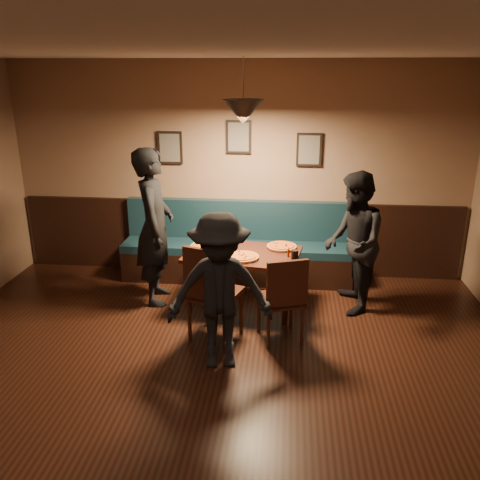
{
  "coord_description": "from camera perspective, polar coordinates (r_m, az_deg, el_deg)",
  "views": [
    {
      "loc": [
        0.65,
        -2.98,
        2.68
      ],
      "look_at": [
        0.16,
        2.03,
        0.95
      ],
      "focal_mm": 37.54,
      "sensor_mm": 36.0,
      "label": 1
    }
  ],
  "objects": [
    {
      "name": "booth_bench",
      "position": [
        6.59,
        -0.38,
        -0.38
      ],
      "size": [
        3.0,
        0.6,
        1.0
      ],
      "primitive_type": null,
      "color": "#0F232D",
      "rests_on": "ground"
    },
    {
      "name": "chair_near_right",
      "position": [
        5.15,
        4.66,
        -6.52
      ],
      "size": [
        0.53,
        0.53,
        0.94
      ],
      "primitive_type": null,
      "rotation": [
        0.0,
        0.0,
        0.33
      ],
      "color": "black",
      "rests_on": "floor"
    },
    {
      "name": "picture_left",
      "position": [
        6.71,
        -7.95,
        10.36
      ],
      "size": [
        0.32,
        0.04,
        0.42
      ],
      "primitive_type": "cube",
      "color": "black",
      "rests_on": "wall_back"
    },
    {
      "name": "napkin_a",
      "position": [
        6.06,
        -4.78,
        -0.37
      ],
      "size": [
        0.16,
        0.16,
        0.01
      ],
      "primitive_type": "cube",
      "rotation": [
        0.0,
        0.0,
        -0.23
      ],
      "color": "#1C6B21",
      "rests_on": "dining_table"
    },
    {
      "name": "tabasco_bottle",
      "position": [
        5.62,
        5.52,
        -1.37
      ],
      "size": [
        0.03,
        0.03,
        0.11
      ],
      "primitive_type": "cylinder",
      "rotation": [
        0.0,
        0.0,
        0.17
      ],
      "color": "maroon",
      "rests_on": "dining_table"
    },
    {
      "name": "napkin_b",
      "position": [
        5.58,
        -5.6,
        -2.11
      ],
      "size": [
        0.18,
        0.18,
        0.01
      ],
      "primitive_type": "cube",
      "rotation": [
        0.0,
        0.0,
        -0.47
      ],
      "color": "#1E7125",
      "rests_on": "dining_table"
    },
    {
      "name": "pizza_b",
      "position": [
        5.56,
        0.32,
        -1.91
      ],
      "size": [
        0.43,
        0.43,
        0.04
      ],
      "primitive_type": "cylinder",
      "rotation": [
        0.0,
        0.0,
        0.23
      ],
      "color": "#C25A24",
      "rests_on": "dining_table"
    },
    {
      "name": "diner_left",
      "position": [
        5.93,
        -9.68,
        1.47
      ],
      "size": [
        0.54,
        0.73,
        1.85
      ],
      "primitive_type": "imported",
      "rotation": [
        0.0,
        0.0,
        1.71
      ],
      "color": "black",
      "rests_on": "floor"
    },
    {
      "name": "ceiling",
      "position": [
        3.06,
        -7.2,
        21.04
      ],
      "size": [
        7.0,
        7.0,
        0.0
      ],
      "primitive_type": "plane",
      "rotation": [
        3.14,
        0.0,
        0.0
      ],
      "color": "silver",
      "rests_on": "ground"
    },
    {
      "name": "picture_center",
      "position": [
        6.54,
        -0.15,
        11.65
      ],
      "size": [
        0.32,
        0.04,
        0.42
      ],
      "primitive_type": "cube",
      "color": "black",
      "rests_on": "wall_back"
    },
    {
      "name": "pendant_lamp",
      "position": [
        5.41,
        0.38,
        14.38
      ],
      "size": [
        0.44,
        0.44,
        0.25
      ],
      "primitive_type": "cone",
      "rotation": [
        3.14,
        0.0,
        0.0
      ],
      "color": "black",
      "rests_on": "ceiling"
    },
    {
      "name": "pizza_c",
      "position": [
        5.9,
        4.76,
        -0.73
      ],
      "size": [
        0.44,
        0.44,
        0.04
      ],
      "primitive_type": "cylinder",
      "rotation": [
        0.0,
        0.0,
        -0.3
      ],
      "color": "#C66225",
      "rests_on": "dining_table"
    },
    {
      "name": "dining_table",
      "position": [
        5.88,
        0.34,
        -4.53
      ],
      "size": [
        1.38,
        1.0,
        0.68
      ],
      "primitive_type": "cube",
      "rotation": [
        0.0,
        0.0,
        -0.15
      ],
      "color": "black",
      "rests_on": "floor"
    },
    {
      "name": "chair_near_left",
      "position": [
        5.15,
        -2.82,
        -5.83
      ],
      "size": [
        0.59,
        0.59,
        1.05
      ],
      "primitive_type": null,
      "rotation": [
        0.0,
        0.0,
        -0.32
      ],
      "color": "black",
      "rests_on": "floor"
    },
    {
      "name": "floor",
      "position": [
        4.06,
        -5.46,
        -22.44
      ],
      "size": [
        7.0,
        7.0,
        0.0
      ],
      "primitive_type": "plane",
      "color": "black",
      "rests_on": "ground"
    },
    {
      "name": "diner_front",
      "position": [
        4.6,
        -2.31,
        -5.92
      ],
      "size": [
        1.05,
        0.71,
        1.5
      ],
      "primitive_type": "imported",
      "rotation": [
        0.0,
        0.0,
        0.16
      ],
      "color": "black",
      "rests_on": "floor"
    },
    {
      "name": "wall_back",
      "position": [
        6.64,
        -0.13,
        7.83
      ],
      "size": [
        6.0,
        0.0,
        6.0
      ],
      "primitive_type": "plane",
      "rotation": [
        1.57,
        0.0,
        0.0
      ],
      "color": "#8C704F",
      "rests_on": "ground"
    },
    {
      "name": "pizza_a",
      "position": [
        5.87,
        -4.11,
        -0.82
      ],
      "size": [
        0.44,
        0.44,
        0.04
      ],
      "primitive_type": "cylinder",
      "rotation": [
        0.0,
        0.0,
        -0.37
      ],
      "color": "gold",
      "rests_on": "dining_table"
    },
    {
      "name": "wainscot",
      "position": [
        6.84,
        -0.14,
        0.36
      ],
      "size": [
        5.88,
        0.06,
        1.0
      ],
      "primitive_type": "cube",
      "color": "black",
      "rests_on": "ground"
    },
    {
      "name": "soda_glass",
      "position": [
        5.4,
        6.22,
        -1.98
      ],
      "size": [
        0.1,
        0.1,
        0.17
      ],
      "primitive_type": "cylinder",
      "rotation": [
        0.0,
        0.0,
        0.37
      ],
      "color": "black",
      "rests_on": "dining_table"
    },
    {
      "name": "diner_right",
      "position": [
        5.8,
        12.78,
        -0.35
      ],
      "size": [
        0.65,
        0.81,
        1.62
      ],
      "primitive_type": "imported",
      "rotation": [
        0.0,
        0.0,
        -1.53
      ],
      "color": "black",
      "rests_on": "floor"
    },
    {
      "name": "cutlery_set",
      "position": [
        5.44,
        -0.72,
        -2.62
      ],
      "size": [
        0.19,
        0.02,
        0.0
      ],
      "primitive_type": "cube",
      "rotation": [
        0.0,
        0.0,
        1.54
      ],
      "color": "#B9B9BE",
      "rests_on": "dining_table"
    },
    {
      "name": "picture_right",
      "position": [
        6.53,
        7.85,
        10.14
      ],
      "size": [
        0.32,
        0.04,
        0.42
      ],
      "primitive_type": "cube",
      "color": "black",
      "rests_on": "wall_back"
    }
  ]
}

